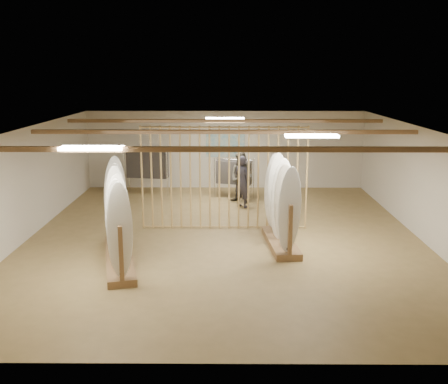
{
  "coord_description": "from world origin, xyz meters",
  "views": [
    {
      "loc": [
        0.1,
        -12.88,
        4.14
      ],
      "look_at": [
        0.0,
        0.0,
        1.2
      ],
      "focal_mm": 42.0,
      "sensor_mm": 36.0,
      "label": 1
    }
  ],
  "objects_px": {
    "clothing_rack_a": "(147,164)",
    "clothing_rack_b": "(234,172)",
    "rack_left": "(118,231)",
    "rack_right": "(281,216)",
    "shopper_b": "(242,174)",
    "shopper_a": "(242,178)"
  },
  "relations": [
    {
      "from": "shopper_a",
      "to": "clothing_rack_a",
      "type": "bearing_deg",
      "value": 14.57
    },
    {
      "from": "shopper_a",
      "to": "shopper_b",
      "type": "xyz_separation_m",
      "value": [
        -0.01,
        0.55,
        0.02
      ]
    },
    {
      "from": "rack_left",
      "to": "rack_right",
      "type": "bearing_deg",
      "value": 3.99
    },
    {
      "from": "rack_left",
      "to": "shopper_b",
      "type": "bearing_deg",
      "value": 48.81
    },
    {
      "from": "shopper_a",
      "to": "rack_left",
      "type": "bearing_deg",
      "value": 103.14
    },
    {
      "from": "rack_right",
      "to": "clothing_rack_b",
      "type": "distance_m",
      "value": 5.1
    },
    {
      "from": "rack_right",
      "to": "shopper_a",
      "type": "height_order",
      "value": "rack_right"
    },
    {
      "from": "clothing_rack_b",
      "to": "shopper_a",
      "type": "bearing_deg",
      "value": -61.98
    },
    {
      "from": "rack_right",
      "to": "clothing_rack_a",
      "type": "xyz_separation_m",
      "value": [
        -4.07,
        5.54,
        0.32
      ]
    },
    {
      "from": "clothing_rack_b",
      "to": "shopper_a",
      "type": "distance_m",
      "value": 1.23
    },
    {
      "from": "clothing_rack_a",
      "to": "clothing_rack_b",
      "type": "bearing_deg",
      "value": -0.53
    },
    {
      "from": "rack_right",
      "to": "shopper_a",
      "type": "relative_size",
      "value": 1.26
    },
    {
      "from": "rack_left",
      "to": "clothing_rack_b",
      "type": "bearing_deg",
      "value": 53.16
    },
    {
      "from": "rack_left",
      "to": "rack_right",
      "type": "distance_m",
      "value": 3.9
    },
    {
      "from": "rack_right",
      "to": "clothing_rack_a",
      "type": "height_order",
      "value": "rack_right"
    },
    {
      "from": "rack_left",
      "to": "shopper_a",
      "type": "relative_size",
      "value": 1.66
    },
    {
      "from": "clothing_rack_a",
      "to": "shopper_b",
      "type": "bearing_deg",
      "value": -10.52
    },
    {
      "from": "rack_right",
      "to": "shopper_b",
      "type": "bearing_deg",
      "value": 96.25
    },
    {
      "from": "rack_left",
      "to": "clothing_rack_b",
      "type": "xyz_separation_m",
      "value": [
        2.63,
        6.17,
        0.16
      ]
    },
    {
      "from": "shopper_a",
      "to": "rack_right",
      "type": "bearing_deg",
      "value": 145.77
    },
    {
      "from": "shopper_a",
      "to": "shopper_b",
      "type": "height_order",
      "value": "shopper_b"
    },
    {
      "from": "clothing_rack_b",
      "to": "shopper_a",
      "type": "relative_size",
      "value": 0.74
    }
  ]
}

